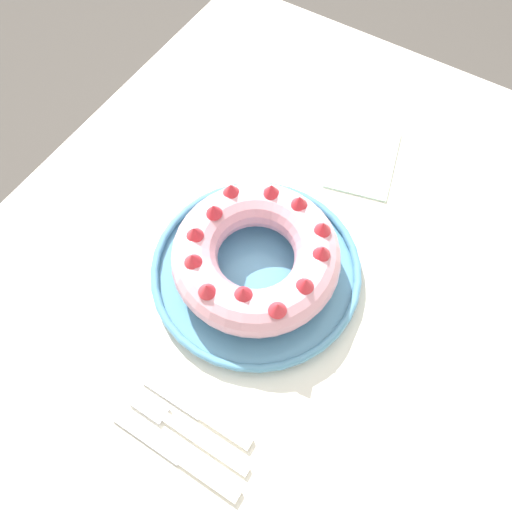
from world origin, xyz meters
name	(u,v)px	position (x,y,z in m)	size (l,w,h in m)	color
ground_plane	(266,390)	(0.00, 0.00, 0.00)	(8.00, 8.00, 0.00)	#4C4742
dining_table	(272,303)	(0.00, 0.00, 0.64)	(1.15, 0.91, 0.75)	silver
serving_dish	(256,270)	(-0.01, 0.03, 0.76)	(0.32, 0.32, 0.02)	#518EB2
bundt_cake	(256,256)	(-0.01, 0.03, 0.81)	(0.24, 0.24, 0.08)	#E09EAD
fork	(181,427)	(-0.26, -0.01, 0.75)	(0.02, 0.18, 0.01)	white
serving_knife	(184,460)	(-0.29, -0.04, 0.75)	(0.02, 0.19, 0.01)	white
cake_knife	(204,415)	(-0.23, -0.03, 0.75)	(0.02, 0.17, 0.01)	white
napkin	(363,160)	(0.27, -0.02, 0.75)	(0.15, 0.11, 0.00)	#B2D1B7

